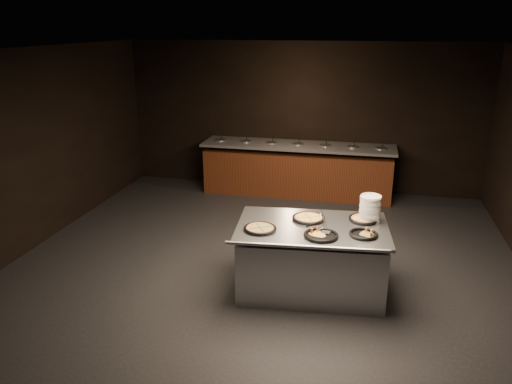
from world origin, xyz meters
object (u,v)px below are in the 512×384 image
at_px(plate_stack, 370,209).
at_px(pan_cheese_whole, 309,218).
at_px(pan_veggie_whole, 260,228).
at_px(serving_counter, 311,260).

distance_m(plate_stack, pan_cheese_whole, 0.77).
height_order(plate_stack, pan_veggie_whole, plate_stack).
xyz_separation_m(plate_stack, pan_veggie_whole, (-1.27, -0.58, -0.14)).
bearing_deg(serving_counter, pan_cheese_whole, 104.77).
distance_m(serving_counter, pan_cheese_whole, 0.52).
relative_size(serving_counter, plate_stack, 5.90).
bearing_deg(plate_stack, pan_cheese_whole, -170.75).
height_order(serving_counter, pan_cheese_whole, pan_cheese_whole).
bearing_deg(pan_cheese_whole, serving_counter, -69.80).
bearing_deg(serving_counter, plate_stack, 19.80).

